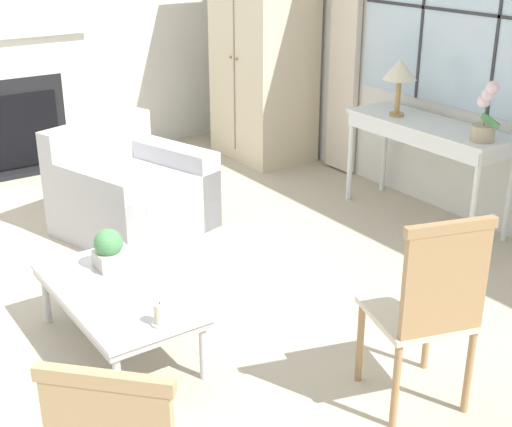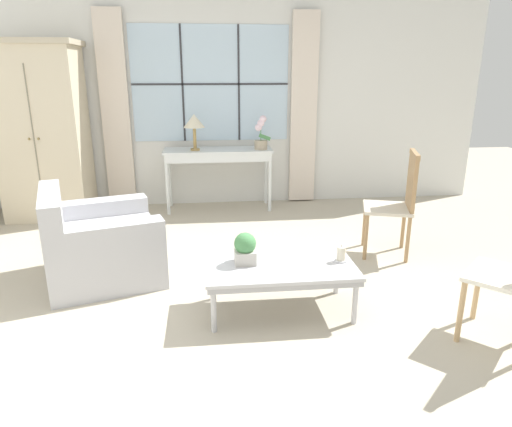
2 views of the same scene
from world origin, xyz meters
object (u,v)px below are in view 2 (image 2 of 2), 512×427
(console_table, at_px, (218,156))
(pillar_candle, at_px, (341,255))
(table_lamp, at_px, (194,122))
(coffee_table, at_px, (280,271))
(armchair_upholstered, at_px, (100,246))
(armoire, at_px, (43,132))
(potted_orchid, at_px, (261,136))
(potted_plant_small, at_px, (245,248))
(side_chair_wooden, at_px, (399,198))

(console_table, height_order, pillar_candle, console_table)
(table_lamp, distance_m, coffee_table, 2.85)
(armchair_upholstered, bearing_deg, table_lamp, 67.19)
(armoire, relative_size, potted_orchid, 4.91)
(table_lamp, xyz_separation_m, potted_plant_small, (0.40, -2.59, -0.64))
(armchair_upholstered, distance_m, side_chair_wooden, 2.76)
(coffee_table, bearing_deg, potted_orchid, 86.26)
(armoire, height_order, table_lamp, armoire)
(potted_orchid, height_order, armchair_upholstered, potted_orchid)
(table_lamp, xyz_separation_m, armchair_upholstered, (-0.80, -1.90, -0.84))
(armoire, bearing_deg, pillar_candle, -42.32)
(potted_plant_small, bearing_deg, side_chair_wooden, 30.18)
(console_table, bearing_deg, coffee_table, -82.40)
(table_lamp, bearing_deg, potted_orchid, 0.11)
(console_table, bearing_deg, potted_orchid, -6.47)
(table_lamp, height_order, side_chair_wooden, table_lamp)
(console_table, distance_m, potted_orchid, 0.60)
(armoire, relative_size, armchair_upholstered, 1.76)
(potted_orchid, distance_m, side_chair_wooden, 2.06)
(console_table, relative_size, table_lamp, 3.07)
(table_lamp, distance_m, pillar_candle, 2.94)
(side_chair_wooden, bearing_deg, potted_plant_small, -149.82)
(potted_orchid, distance_m, potted_plant_small, 2.66)
(potted_orchid, bearing_deg, side_chair_wooden, -56.60)
(potted_orchid, height_order, potted_plant_small, potted_orchid)
(console_table, distance_m, side_chair_wooden, 2.41)
(armoire, xyz_separation_m, potted_orchid, (2.59, 0.02, -0.09))
(armchair_upholstered, distance_m, potted_plant_small, 1.39)
(armoire, xyz_separation_m, table_lamp, (1.77, 0.02, 0.09))
(potted_orchid, bearing_deg, potted_plant_small, -99.34)
(potted_orchid, distance_m, pillar_candle, 2.71)
(console_table, bearing_deg, pillar_candle, -73.08)
(potted_plant_small, bearing_deg, pillar_candle, -3.95)
(armchair_upholstered, relative_size, pillar_candle, 9.22)
(armchair_upholstered, distance_m, pillar_candle, 2.05)
(pillar_candle, bearing_deg, console_table, 106.92)
(armchair_upholstered, bearing_deg, pillar_candle, -21.07)
(console_table, distance_m, pillar_candle, 2.83)
(console_table, xyz_separation_m, potted_orchid, (0.54, -0.06, 0.26))
(armoire, bearing_deg, potted_orchid, 0.54)
(console_table, bearing_deg, armoire, -177.61)
(armchair_upholstered, height_order, potted_plant_small, armchair_upholstered)
(pillar_candle, bearing_deg, armoire, 137.68)
(potted_plant_small, relative_size, pillar_candle, 1.84)
(armoire, bearing_deg, console_table, 2.39)
(armoire, relative_size, potted_plant_small, 8.80)
(potted_orchid, bearing_deg, pillar_candle, -83.88)
(potted_plant_small, bearing_deg, potted_orchid, 80.66)
(side_chair_wooden, bearing_deg, table_lamp, 138.88)
(side_chair_wooden, bearing_deg, pillar_candle, -131.38)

